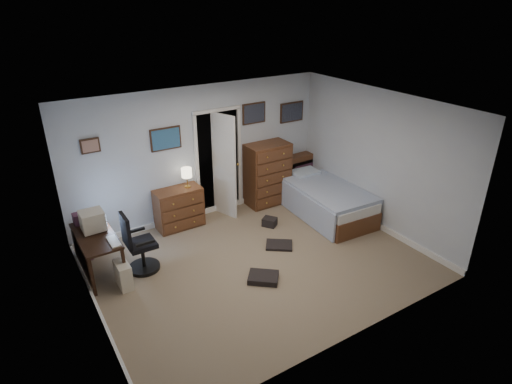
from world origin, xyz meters
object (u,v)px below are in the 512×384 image
Objects in this scene: computer_desk at (91,245)px; low_dresser at (179,208)px; bed at (325,200)px; office_chair at (138,249)px; tall_dresser at (267,174)px.

computer_desk is 1.82m from low_dresser.
bed is at bearing -5.80° from computer_desk.
office_chair is at bearing -178.15° from bed.
computer_desk is at bearing 155.35° from office_chair.
office_chair is at bearing -138.95° from low_dresser.
office_chair is 0.79× the size of tall_dresser.
computer_desk is 3.66m from tall_dresser.
tall_dresser is at bearing 9.69° from computer_desk.
bed is (3.65, -0.10, -0.08)m from office_chair.
office_chair reaches higher than low_dresser.
low_dresser is 2.79m from bed.
bed is at bearing -1.61° from office_chair.
low_dresser is (1.07, 0.97, -0.01)m from office_chair.
tall_dresser is (2.99, 0.94, 0.25)m from office_chair.
tall_dresser is 0.62× the size of bed.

